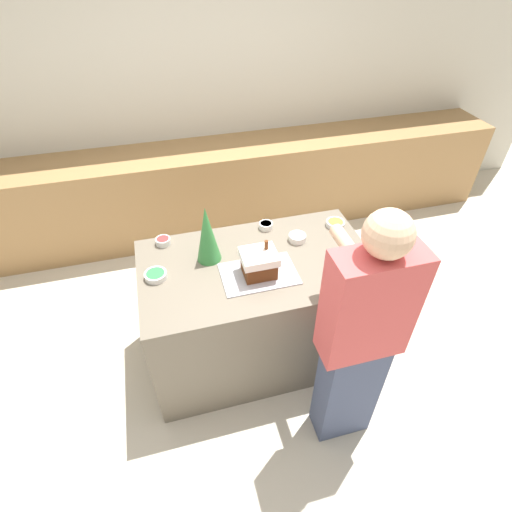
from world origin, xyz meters
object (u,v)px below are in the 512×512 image
baking_tray (259,274)px  candy_bowl_behind_tray (266,225)px  decorative_tree (207,234)px  candy_bowl_beside_tree (297,237)px  person (359,340)px  candy_bowl_near_tray_right (163,241)px  candy_bowl_center_rear (335,223)px  candy_bowl_far_right (156,275)px  gingerbread_house (259,263)px

baking_tray → candy_bowl_behind_tray: size_ratio=4.78×
baking_tray → decorative_tree: bearing=139.6°
decorative_tree → candy_bowl_behind_tray: size_ratio=4.02×
candy_bowl_beside_tree → person: bearing=-87.6°
candy_bowl_near_tray_right → person: size_ratio=0.06×
decorative_tree → candy_bowl_beside_tree: (0.62, 0.03, -0.17)m
candy_bowl_center_rear → candy_bowl_near_tray_right: candy_bowl_near_tray_right is taller
candy_bowl_far_right → candy_bowl_near_tray_right: 0.34m
person → candy_bowl_behind_tray: bearing=100.8°
candy_bowl_far_right → candy_bowl_center_rear: 1.32m
baking_tray → candy_bowl_center_rear: 0.76m
candy_bowl_far_right → candy_bowl_behind_tray: 0.87m
baking_tray → candy_bowl_near_tray_right: candy_bowl_near_tray_right is taller
candy_bowl_near_tray_right → candy_bowl_beside_tree: bearing=-12.8°
gingerbread_house → decorative_tree: bearing=139.7°
candy_bowl_beside_tree → candy_bowl_behind_tray: size_ratio=1.21×
person → decorative_tree: bearing=127.5°
candy_bowl_behind_tray → candy_bowl_near_tray_right: same height
gingerbread_house → person: bearing=-58.4°
gingerbread_house → person: person is taller
candy_bowl_near_tray_right → person: bearing=-49.4°
decorative_tree → candy_bowl_far_right: 0.41m
candy_bowl_center_rear → candy_bowl_beside_tree: candy_bowl_beside_tree is taller
gingerbread_house → candy_bowl_behind_tray: 0.50m
gingerbread_house → candy_bowl_center_rear: size_ratio=1.66×
baking_tray → gingerbread_house: (0.00, 0.00, 0.09)m
gingerbread_house → decorative_tree: 0.37m
candy_bowl_beside_tree → person: (0.04, -0.89, -0.04)m
baking_tray → decorative_tree: decorative_tree is taller
decorative_tree → candy_bowl_center_rear: 0.97m
candy_bowl_near_tray_right → person: 1.44m
candy_bowl_center_rear → candy_bowl_beside_tree: bearing=-164.2°
gingerbread_house → candy_bowl_beside_tree: size_ratio=1.88×
baking_tray → candy_bowl_far_right: (-0.63, 0.14, 0.02)m
candy_bowl_center_rear → candy_bowl_far_right: bearing=-170.5°
candy_bowl_far_right → candy_bowl_beside_tree: 0.98m
candy_bowl_far_right → candy_bowl_behind_tray: (0.80, 0.32, 0.00)m
candy_bowl_center_rear → candy_bowl_behind_tray: (-0.49, 0.10, 0.00)m
candy_bowl_near_tray_right → person: (0.93, -1.09, -0.04)m
candy_bowl_center_rear → decorative_tree: bearing=-172.6°
candy_bowl_far_right → candy_bowl_near_tray_right: candy_bowl_near_tray_right is taller
candy_bowl_center_rear → person: size_ratio=0.08×
decorative_tree → candy_bowl_far_right: size_ratio=2.86×
gingerbread_house → person: 0.74m
gingerbread_house → candy_bowl_far_right: gingerbread_house is taller
baking_tray → candy_bowl_beside_tree: 0.44m
baking_tray → candy_bowl_near_tray_right: (-0.55, 0.47, 0.02)m
baking_tray → candy_bowl_far_right: 0.64m
baking_tray → decorative_tree: size_ratio=1.19×
gingerbread_house → candy_bowl_behind_tray: (0.18, 0.46, -0.07)m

